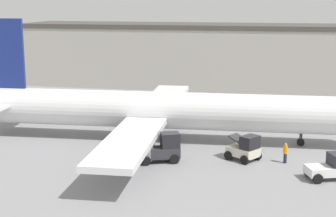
% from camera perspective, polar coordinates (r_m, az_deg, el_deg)
% --- Properties ---
extents(ground_plane, '(400.00, 400.00, 0.00)m').
position_cam_1_polar(ground_plane, '(50.60, 0.00, -3.54)').
color(ground_plane, gray).
extents(terminal_building, '(64.98, 10.61, 9.81)m').
position_cam_1_polar(terminal_building, '(80.40, 7.01, 5.78)').
color(terminal_building, '#ADA89E').
rests_on(terminal_building, ground_plane).
extents(airplane, '(42.19, 33.52, 11.73)m').
position_cam_1_polar(airplane, '(50.05, -1.22, -0.21)').
color(airplane, silver).
rests_on(airplane, ground_plane).
extents(ground_crew_worker, '(0.38, 0.38, 1.74)m').
position_cam_1_polar(ground_crew_worker, '(44.61, 12.88, -4.77)').
color(ground_crew_worker, '#1E2338').
rests_on(ground_crew_worker, ground_plane).
extents(baggage_tug, '(3.78, 2.84, 2.52)m').
position_cam_1_polar(baggage_tug, '(43.73, -0.62, -4.50)').
color(baggage_tug, '#2D2D33').
rests_on(baggage_tug, ground_plane).
extents(belt_loader_truck, '(3.24, 3.10, 2.27)m').
position_cam_1_polar(belt_loader_truck, '(44.63, 8.52, -4.40)').
color(belt_loader_truck, beige).
rests_on(belt_loader_truck, ground_plane).
extents(pushback_tug, '(3.57, 2.87, 2.03)m').
position_cam_1_polar(pushback_tug, '(41.66, 17.60, -6.22)').
color(pushback_tug, silver).
rests_on(pushback_tug, ground_plane).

